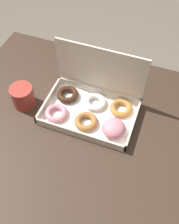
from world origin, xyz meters
name	(u,v)px	position (x,y,z in m)	size (l,w,h in m)	color
ground_plane	(79,191)	(0.00, 0.00, 0.00)	(8.00, 8.00, 0.00)	#6B6054
dining_table	(75,138)	(0.00, 0.00, 0.67)	(1.08, 0.90, 0.77)	#38281E
donut_box	(94,105)	(0.05, 0.09, 0.82)	(0.38, 0.25, 0.25)	white
coffee_mug	(23,96)	(-0.24, 0.03, 0.82)	(0.10, 0.10, 0.09)	#A3382D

